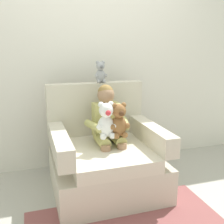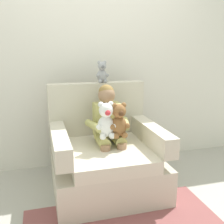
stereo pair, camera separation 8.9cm
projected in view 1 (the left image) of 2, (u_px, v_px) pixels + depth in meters
ground_plane at (106, 189)px, 2.73m from camera, size 8.00×8.00×0.00m
back_wall at (87, 56)px, 3.12m from camera, size 6.00×0.10×2.60m
armchair at (105, 158)px, 2.69m from camera, size 1.04×0.98×1.03m
seated_child at (108, 122)px, 2.66m from camera, size 0.45×0.39×0.82m
plush_brown at (119, 121)px, 2.52m from camera, size 0.20×0.16×0.33m
plush_white at (106, 121)px, 2.49m from camera, size 0.21×0.17×0.35m
plush_grey_on_backrest at (100, 73)px, 2.86m from camera, size 0.14×0.11×0.23m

